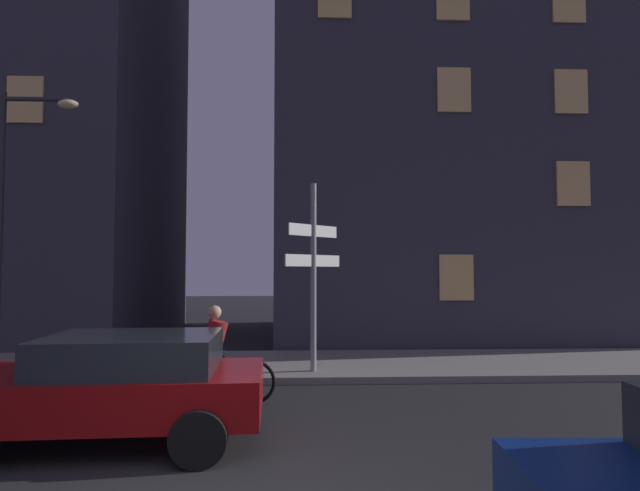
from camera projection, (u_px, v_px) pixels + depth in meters
name	position (u px, v px, depth m)	size (l,w,h in m)	color
sidewalk_kerb	(267.00, 365.00, 11.42)	(40.00, 3.35, 0.14)	gray
signpost	(313.00, 261.00, 10.55)	(1.15, 1.26, 3.84)	gray
street_lamp	(11.00, 202.00, 10.90)	(1.68, 0.28, 5.88)	#2D2D30
car_side_parked	(111.00, 385.00, 6.46)	(4.10, 2.09, 1.37)	maroon
cyclist	(217.00, 358.00, 8.40)	(1.82, 0.33, 1.61)	black
building_right_block	(461.00, 113.00, 18.13)	(12.77, 8.67, 15.52)	#383842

